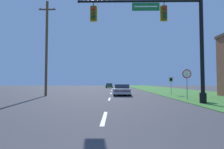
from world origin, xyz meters
The scene contains 8 objects.
grass_verge_right centered at (10.50, 30.00, 0.02)m, with size 10.00×110.00×0.04m.
road_center_line centered at (0.00, 22.00, 0.01)m, with size 0.16×34.80×0.01m.
signal_mast centered at (4.34, 10.79, 4.79)m, with size 8.77×0.47×7.91m.
car_ahead centered at (1.33, 19.01, 0.61)m, with size 2.08×4.78×1.19m.
far_car centered at (-0.90, 46.34, 0.60)m, with size 1.82×4.52×1.19m.
stop_sign centered at (6.55, 13.70, 1.86)m, with size 0.76×0.07×2.50m.
route_sign_post centered at (6.89, 18.87, 1.53)m, with size 0.55×0.06×2.03m.
utility_pole_near centered at (-6.89, 17.49, 5.30)m, with size 1.80×0.26×10.29m.
Camera 1 is at (0.39, -1.08, 1.43)m, focal length 28.00 mm.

